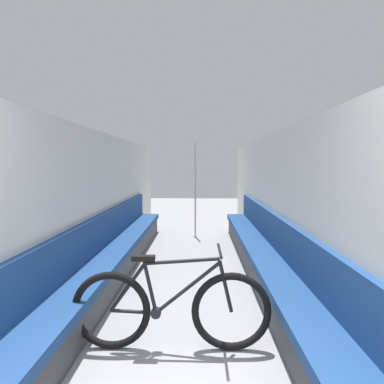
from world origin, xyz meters
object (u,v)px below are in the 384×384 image
at_px(bench_seat_row_left, 114,255).
at_px(bench_seat_row_right, 263,256).
at_px(bicycle, 171,309).
at_px(grab_pole_near, 195,192).

relative_size(bench_seat_row_left, bench_seat_row_right, 1.00).
bearing_deg(bicycle, bench_seat_row_right, 51.52).
bearing_deg(bench_seat_row_right, grab_pole_near, 111.24).
xyz_separation_m(bench_seat_row_left, bicycle, (1.00, -2.02, 0.07)).
distance_m(bench_seat_row_left, bicycle, 2.26).
distance_m(bench_seat_row_right, grab_pole_near, 2.90).
height_order(bench_seat_row_left, bicycle, bench_seat_row_left).
bearing_deg(bicycle, grab_pole_near, 79.78).
bearing_deg(bicycle, bench_seat_row_left, 108.03).
height_order(bench_seat_row_left, grab_pole_near, grab_pole_near).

